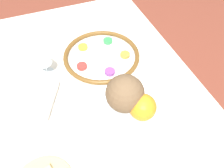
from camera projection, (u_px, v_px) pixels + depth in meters
The scene contains 8 objects.
dining_table at pixel (104, 150), 1.08m from camera, with size 1.49×0.85×0.70m.
seder_plate at pixel (102, 56), 0.98m from camera, with size 0.34×0.34×0.03m.
wine_glass at pixel (42, 57), 0.86m from camera, with size 0.07×0.07×0.13m.
fruit_stand at pixel (127, 116), 0.67m from camera, with size 0.20×0.20×0.13m.
orange_fruit at pixel (143, 107), 0.62m from camera, with size 0.08×0.08×0.08m.
coconut at pixel (125, 93), 0.62m from camera, with size 0.11×0.11×0.11m.
napkin_roll at pixel (49, 100), 0.82m from camera, with size 0.17×0.11×0.04m.
spoon at pixel (38, 101), 0.83m from camera, with size 0.16×0.03×0.01m.
Camera 1 is at (0.42, -0.12, 1.39)m, focal length 35.00 mm.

